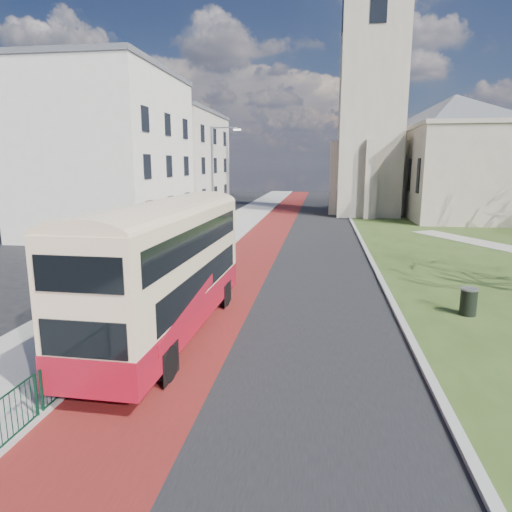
# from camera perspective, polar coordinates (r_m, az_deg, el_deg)

# --- Properties ---
(ground) EXTENTS (160.00, 160.00, 0.00)m
(ground) POSITION_cam_1_polar(r_m,az_deg,el_deg) (15.05, -4.55, -10.40)
(ground) COLOR black
(ground) RESTS_ON ground
(road_carriageway) EXTENTS (9.00, 120.00, 0.01)m
(road_carriageway) POSITION_cam_1_polar(r_m,az_deg,el_deg) (34.12, 5.32, 1.98)
(road_carriageway) COLOR black
(road_carriageway) RESTS_ON ground
(bus_lane) EXTENTS (3.40, 120.00, 0.01)m
(bus_lane) POSITION_cam_1_polar(r_m,az_deg,el_deg) (34.35, 0.82, 2.10)
(bus_lane) COLOR #591414
(bus_lane) RESTS_ON ground
(pavement_west) EXTENTS (4.00, 120.00, 0.12)m
(pavement_west) POSITION_cam_1_polar(r_m,az_deg,el_deg) (35.03, -5.36, 2.32)
(pavement_west) COLOR gray
(pavement_west) RESTS_ON ground
(kerb_west) EXTENTS (0.25, 120.00, 0.13)m
(kerb_west) POSITION_cam_1_polar(r_m,az_deg,el_deg) (34.62, -2.14, 2.26)
(kerb_west) COLOR #999993
(kerb_west) RESTS_ON ground
(kerb_east) EXTENTS (0.25, 80.00, 0.13)m
(kerb_east) POSITION_cam_1_polar(r_m,az_deg,el_deg) (36.16, 12.79, 2.38)
(kerb_east) COLOR #999993
(kerb_east) RESTS_ON ground
(pedestrian_railing) EXTENTS (0.07, 24.00, 1.12)m
(pedestrian_railing) POSITION_cam_1_polar(r_m,az_deg,el_deg) (19.31, -10.54, -3.87)
(pedestrian_railing) COLOR #0B3420
(pedestrian_railing) RESTS_ON ground
(gothic_church) EXTENTS (16.38, 18.00, 40.00)m
(gothic_church) POSITION_cam_1_polar(r_m,az_deg,el_deg) (53.01, 19.44, 19.02)
(gothic_church) COLOR gray
(gothic_church) RESTS_ON ground
(street_block_near) EXTENTS (10.30, 14.30, 13.00)m
(street_block_near) POSITION_cam_1_polar(r_m,az_deg,el_deg) (39.54, -17.93, 12.25)
(street_block_near) COLOR beige
(street_block_near) RESTS_ON ground
(street_block_far) EXTENTS (10.30, 16.30, 11.50)m
(street_block_far) POSITION_cam_1_polar(r_m,az_deg,el_deg) (54.39, -10.39, 11.45)
(street_block_far) COLOR #B7B09B
(street_block_far) RESTS_ON ground
(streetlamp) EXTENTS (2.13, 0.18, 8.00)m
(streetlamp) POSITION_cam_1_polar(r_m,az_deg,el_deg) (32.51, -5.21, 9.65)
(streetlamp) COLOR gray
(streetlamp) RESTS_ON pavement_west
(bus) EXTENTS (2.61, 10.31, 4.29)m
(bus) POSITION_cam_1_polar(r_m,az_deg,el_deg) (14.94, -11.09, -0.93)
(bus) COLOR maroon
(bus) RESTS_ON ground
(litter_bin) EXTENTS (0.70, 0.70, 1.03)m
(litter_bin) POSITION_cam_1_polar(r_m,az_deg,el_deg) (18.81, 25.04, -5.17)
(litter_bin) COLOR black
(litter_bin) RESTS_ON grass_green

